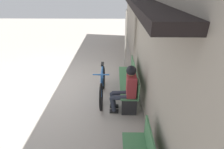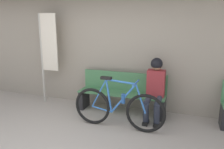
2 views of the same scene
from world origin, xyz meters
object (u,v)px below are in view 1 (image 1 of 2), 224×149
object	(u,v)px
park_bench_near	(129,82)
banner_pole	(126,34)
person_seated	(127,86)
bicycle	(102,85)

from	to	relation	value
park_bench_near	banner_pole	xyz separation A→B (m)	(-1.80, -0.02, 0.90)
park_bench_near	person_seated	world-z (taller)	person_seated
bicycle	person_seated	xyz separation A→B (m)	(0.55, 0.62, 0.32)
bicycle	person_seated	distance (m)	0.89
park_bench_near	banner_pole	distance (m)	2.01
person_seated	banner_pole	size ratio (longest dim) A/B	0.58
bicycle	person_seated	size ratio (longest dim) A/B	1.40
bicycle	banner_pole	world-z (taller)	banner_pole
park_bench_near	banner_pole	world-z (taller)	banner_pole
bicycle	banner_pole	size ratio (longest dim) A/B	0.82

